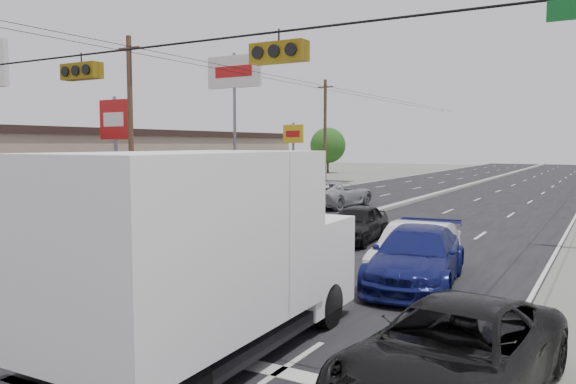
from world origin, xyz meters
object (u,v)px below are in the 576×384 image
at_px(pole_sign_billboard, 234,80).
at_px(queue_car_b, 416,251).
at_px(queue_car_a, 356,224).
at_px(oncoming_far, 337,194).
at_px(black_suv, 453,354).
at_px(oncoming_near, 256,213).
at_px(box_truck, 211,254).
at_px(utility_pole_left_b, 131,123).
at_px(queue_car_d, 417,257).
at_px(pole_sign_mid, 115,125).
at_px(red_sedan, 189,255).
at_px(pole_sign_far, 293,139).
at_px(utility_pole_left_c, 325,131).
at_px(tree_left_far, 328,145).

bearing_deg(pole_sign_billboard, queue_car_b, -44.27).
relative_size(pole_sign_billboard, queue_car_a, 2.55).
xyz_separation_m(pole_sign_billboard, oncoming_far, (11.40, -5.15, -8.07)).
distance_m(black_suv, oncoming_near, 18.31).
bearing_deg(queue_car_a, box_truck, -83.14).
distance_m(utility_pole_left_b, queue_car_d, 21.72).
height_order(utility_pole_left_b, pole_sign_mid, utility_pole_left_b).
relative_size(box_truck, oncoming_near, 1.60).
bearing_deg(pole_sign_billboard, red_sedan, -56.95).
bearing_deg(pole_sign_billboard, utility_pole_left_b, -81.25).
relative_size(pole_sign_billboard, oncoming_far, 1.92).
height_order(black_suv, queue_car_d, queue_car_d).
relative_size(pole_sign_far, queue_car_b, 1.28).
xyz_separation_m(pole_sign_mid, box_truck, (22.43, -18.59, -3.19)).
relative_size(pole_sign_far, oncoming_near, 1.29).
relative_size(queue_car_a, queue_car_d, 0.79).
xyz_separation_m(red_sedan, oncoming_near, (-4.23, 9.81, -0.11)).
bearing_deg(red_sedan, queue_car_b, 41.23).
bearing_deg(queue_car_d, utility_pole_left_b, 148.65).
distance_m(box_truck, oncoming_far, 24.96).
bearing_deg(red_sedan, box_truck, -40.03).
distance_m(utility_pole_left_b, red_sedan, 18.51).
height_order(pole_sign_billboard, oncoming_far, pole_sign_billboard).
xyz_separation_m(red_sedan, queue_car_d, (5.60, 2.90, -0.00)).
height_order(utility_pole_left_c, tree_left_far, utility_pole_left_c).
bearing_deg(queue_car_d, pole_sign_far, 116.74).
distance_m(utility_pole_left_b, box_truck, 23.97).
xyz_separation_m(box_truck, queue_car_d, (1.57, 7.04, -1.14)).
distance_m(utility_pole_left_c, pole_sign_billboard, 12.73).
height_order(pole_sign_mid, pole_sign_far, pole_sign_mid).
distance_m(queue_car_a, oncoming_far, 12.39).
bearing_deg(oncoming_far, utility_pole_left_c, -57.47).
bearing_deg(pole_sign_mid, pole_sign_far, 87.40).
relative_size(box_truck, oncoming_far, 1.30).
distance_m(pole_sign_billboard, tree_left_far, 33.27).
relative_size(queue_car_d, oncoming_near, 1.16).
relative_size(tree_left_far, black_suv, 1.17).
distance_m(pole_sign_far, black_suv, 47.71).
distance_m(utility_pole_left_c, queue_car_a, 32.25).
distance_m(tree_left_far, black_suv, 67.96).
xyz_separation_m(pole_sign_billboard, queue_car_b, (21.20, -20.67, -8.09)).
bearing_deg(tree_left_far, pole_sign_billboard, -76.81).
height_order(tree_left_far, queue_car_b, tree_left_far).
bearing_deg(utility_pole_left_c, oncoming_near, -70.04).
bearing_deg(queue_car_d, tree_left_far, 110.75).
distance_m(utility_pole_left_b, queue_car_b, 21.12).
distance_m(pole_sign_billboard, pole_sign_far, 12.89).
bearing_deg(queue_car_b, queue_car_d, -73.21).
bearing_deg(oncoming_near, pole_sign_billboard, -49.58).
bearing_deg(pole_sign_billboard, queue_car_a, -42.74).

